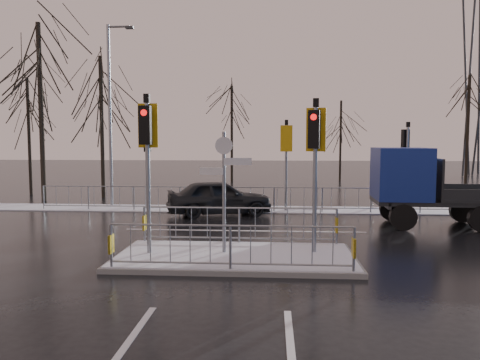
# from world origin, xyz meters

# --- Properties ---
(ground) EXTENTS (120.00, 120.00, 0.00)m
(ground) POSITION_xyz_m (0.00, 0.00, 0.00)
(ground) COLOR black
(ground) RESTS_ON ground
(snow_verge) EXTENTS (30.00, 2.00, 0.04)m
(snow_verge) POSITION_xyz_m (0.00, 8.60, 0.02)
(snow_verge) COLOR white
(snow_verge) RESTS_ON ground
(lane_markings) EXTENTS (8.00, 11.38, 0.01)m
(lane_markings) POSITION_xyz_m (0.00, -0.33, 0.00)
(lane_markings) COLOR silver
(lane_markings) RESTS_ON ground
(traffic_island) EXTENTS (6.00, 3.04, 4.15)m
(traffic_island) POSITION_xyz_m (-0.01, 0.01, 0.39)
(traffic_island) COLOR slate
(traffic_island) RESTS_ON ground
(far_kerb_fixtures) EXTENTS (18.00, 0.65, 3.83)m
(far_kerb_fixtures) POSITION_xyz_m (0.29, 8.09, 1.02)
(far_kerb_fixtures) COLOR gray
(far_kerb_fixtures) RESTS_ON ground
(car_far_lane) EXTENTS (4.51, 2.83, 1.43)m
(car_far_lane) POSITION_xyz_m (-1.22, 7.07, 0.72)
(car_far_lane) COLOR black
(car_far_lane) RESTS_ON ground
(flatbed_truck) EXTENTS (6.03, 2.46, 2.75)m
(flatbed_truck) POSITION_xyz_m (6.27, 5.16, 1.46)
(flatbed_truck) COLOR black
(flatbed_truck) RESTS_ON ground
(tree_near_a) EXTENTS (4.75, 4.75, 8.97)m
(tree_near_a) POSITION_xyz_m (-10.50, 11.00, 6.11)
(tree_near_a) COLOR black
(tree_near_a) RESTS_ON ground
(tree_near_b) EXTENTS (4.00, 4.00, 7.55)m
(tree_near_b) POSITION_xyz_m (-8.00, 12.50, 5.15)
(tree_near_b) COLOR black
(tree_near_b) RESTS_ON ground
(tree_near_c) EXTENTS (3.50, 3.50, 6.61)m
(tree_near_c) POSITION_xyz_m (-12.50, 13.50, 4.50)
(tree_near_c) COLOR black
(tree_near_c) RESTS_ON ground
(tree_far_a) EXTENTS (3.75, 3.75, 7.08)m
(tree_far_a) POSITION_xyz_m (-2.00, 22.00, 4.82)
(tree_far_a) COLOR black
(tree_far_a) RESTS_ON ground
(tree_far_b) EXTENTS (3.25, 3.25, 6.14)m
(tree_far_b) POSITION_xyz_m (6.00, 24.00, 4.18)
(tree_far_b) COLOR black
(tree_far_b) RESTS_ON ground
(tree_far_c) EXTENTS (4.00, 4.00, 7.55)m
(tree_far_c) POSITION_xyz_m (14.00, 21.00, 5.15)
(tree_far_c) COLOR black
(tree_far_c) RESTS_ON ground
(street_lamp_left) EXTENTS (1.25, 0.18, 8.20)m
(street_lamp_left) POSITION_xyz_m (-6.43, 9.50, 4.49)
(street_lamp_left) COLOR gray
(street_lamp_left) RESTS_ON ground
(pylon_wires) EXTENTS (70.00, 2.38, 19.97)m
(pylon_wires) POSITION_xyz_m (16.88, 30.00, 11.03)
(pylon_wires) COLOR #2D3033
(pylon_wires) RESTS_ON ground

